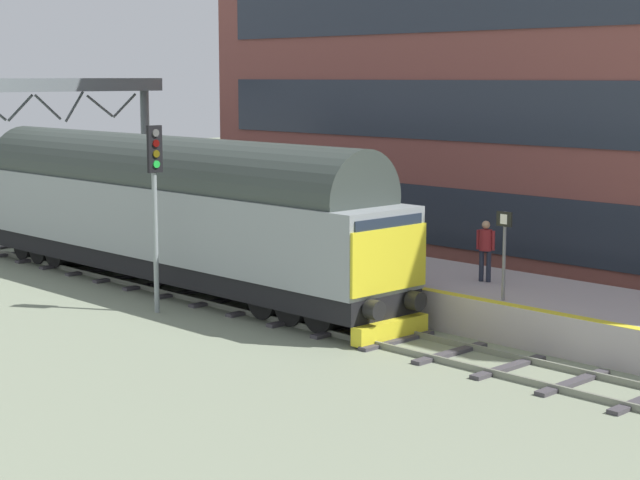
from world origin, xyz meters
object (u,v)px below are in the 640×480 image
object	(u,v)px
signal_post_mid	(155,192)
platform_number_sign	(504,242)
diesel_locomotive	(165,207)
waiting_passenger	(485,245)

from	to	relation	value
signal_post_mid	platform_number_sign	size ratio (longest dim) A/B	2.35
signal_post_mid	diesel_locomotive	bearing A→B (deg)	50.18
signal_post_mid	platform_number_sign	world-z (taller)	signal_post_mid
waiting_passenger	diesel_locomotive	bearing A→B (deg)	1.81
diesel_locomotive	signal_post_mid	distance (m)	3.65
diesel_locomotive	waiting_passenger	distance (m)	10.09
diesel_locomotive	signal_post_mid	bearing A→B (deg)	-129.82
signal_post_mid	waiting_passenger	size ratio (longest dim) A/B	3.14
diesel_locomotive	platform_number_sign	bearing A→B (deg)	-79.58
platform_number_sign	waiting_passenger	bearing A→B (deg)	47.93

